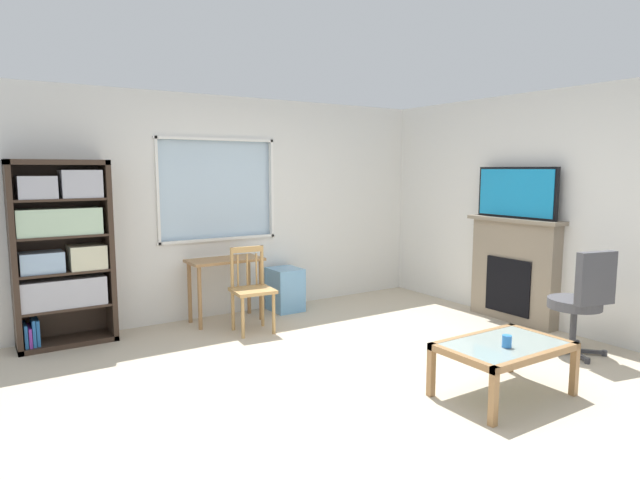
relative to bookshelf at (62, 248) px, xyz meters
The scene contains 12 objects.
ground 3.11m from the bookshelf, 48.57° to the right, with size 6.10×5.91×0.02m, color beige.
wall_back_with_window 2.02m from the bookshelf, ahead, with size 5.10×0.15×2.56m.
wall_right 5.08m from the bookshelf, 25.88° to the right, with size 0.12×5.11×2.56m, color silver.
bookshelf is the anchor object (origin of this frame).
desk_under_window 1.70m from the bookshelf, ahead, with size 0.83×0.42×0.72m.
wooden_chair 1.90m from the bookshelf, 19.74° to the right, with size 0.46×0.44×0.90m.
plastic_drawer_unit 2.55m from the bookshelf, ahead, with size 0.35×0.40×0.52m, color #72ADDB.
fireplace 4.80m from the bookshelf, 22.96° to the right, with size 0.26×1.16×1.18m.
tv 4.79m from the bookshelf, 23.05° to the right, with size 0.06×1.01×0.57m.
office_chair 4.95m from the bookshelf, 37.17° to the right, with size 0.58×0.60×1.00m.
coffee_table 4.15m from the bookshelf, 50.65° to the right, with size 0.98×0.64×0.41m.
sippy_cup 4.15m from the bookshelf, 51.92° to the right, with size 0.07×0.07×0.09m, color #337FD6.
Camera 1 is at (-2.68, -3.54, 1.72)m, focal length 30.50 mm.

